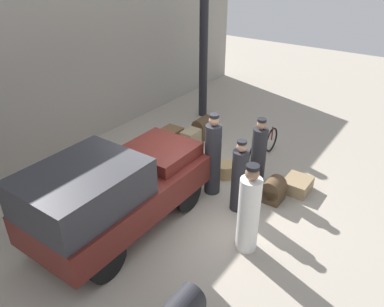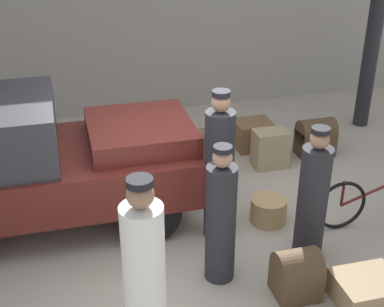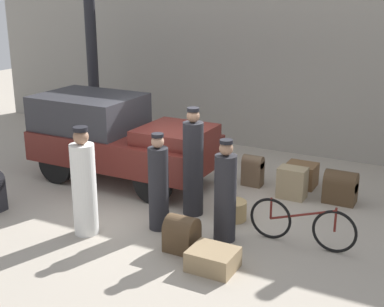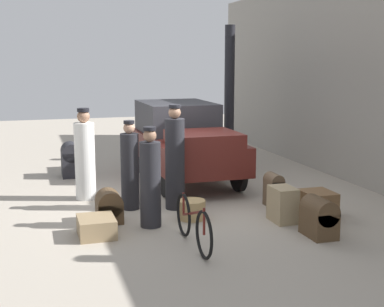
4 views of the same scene
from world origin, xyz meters
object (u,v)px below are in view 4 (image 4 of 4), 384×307
porter_with_bicycle (150,181)px  trunk_barrel_dark (109,207)px  conductor_in_dark_uniform (85,158)px  trunk_wicker_pale (319,217)px  suitcase_small_leather (283,204)px  porter_standing_middle (130,169)px  truck (184,139)px  trunk_large_brown (274,189)px  porter_carrying_trunk (175,161)px  suitcase_tan_flat (318,205)px  suitcase_black_upright (97,227)px  bicycle (193,223)px  trunk_umber_medium (71,159)px  wicker_basket (192,210)px

porter_with_bicycle → trunk_barrel_dark: porter_with_bicycle is taller
conductor_in_dark_uniform → trunk_wicker_pale: (3.29, 3.16, -0.50)m
suitcase_small_leather → porter_standing_middle: bearing=-123.6°
truck → trunk_large_brown: truck is taller
trunk_wicker_pale → trunk_barrel_dark: 3.38m
porter_carrying_trunk → trunk_barrel_dark: 1.48m
suitcase_tan_flat → trunk_wicker_pale: bearing=-28.9°
truck → conductor_in_dark_uniform: bearing=-65.8°
porter_standing_middle → suitcase_black_upright: size_ratio=2.46×
porter_with_bicycle → trunk_barrel_dark: (-0.42, -0.61, -0.48)m
suitcase_black_upright → porter_carrying_trunk: bearing=126.1°
bicycle → porter_standing_middle: (-2.22, -0.50, 0.39)m
porter_carrying_trunk → porter_standing_middle: 0.82m
suitcase_black_upright → trunk_barrel_dark: trunk_barrel_dark is taller
bicycle → porter_carrying_trunk: (-2.00, 0.28, 0.53)m
porter_carrying_trunk → porter_with_bicycle: size_ratio=1.16×
bicycle → porter_standing_middle: porter_standing_middle is taller
suitcase_tan_flat → trunk_large_brown: 0.96m
trunk_umber_medium → bicycle: bearing=14.0°
porter_carrying_trunk → trunk_wicker_pale: 2.78m
suitcase_small_leather → suitcase_tan_flat: suitcase_small_leather is taller
wicker_basket → conductor_in_dark_uniform: (-1.86, -1.57, 0.64)m
conductor_in_dark_uniform → suitcase_tan_flat: 4.40m
conductor_in_dark_uniform → truck: bearing=114.2°
porter_carrying_trunk → suitcase_tan_flat: bearing=59.8°
trunk_large_brown → porter_with_bicycle: bearing=-78.5°
porter_standing_middle → trunk_umber_medium: porter_standing_middle is taller
porter_carrying_trunk → trunk_large_brown: bearing=77.1°
porter_with_bicycle → porter_standing_middle: 1.12m
suitcase_black_upright → suitcase_tan_flat: (0.13, 3.72, 0.08)m
porter_carrying_trunk → porter_standing_middle: size_ratio=1.17×
truck → bicycle: size_ratio=2.20×
trunk_wicker_pale → suitcase_small_leather: bearing=-167.5°
suitcase_small_leather → bicycle: bearing=-68.1°
wicker_basket → conductor_in_dark_uniform: 2.52m
conductor_in_dark_uniform → suitcase_black_upright: conductor_in_dark_uniform is taller
bicycle → trunk_umber_medium: trunk_umber_medium is taller
bicycle → trunk_umber_medium: size_ratio=2.12×
truck → porter_with_bicycle: size_ratio=2.26×
wicker_basket → suitcase_tan_flat: 2.14m
truck → porter_carrying_trunk: porter_carrying_trunk is taller
porter_carrying_trunk → conductor_in_dark_uniform: porter_carrying_trunk is taller
trunk_large_brown → wicker_basket: bearing=-79.6°
suitcase_black_upright → trunk_barrel_dark: size_ratio=1.20×
conductor_in_dark_uniform → suitcase_tan_flat: bearing=56.4°
trunk_barrel_dark → suitcase_tan_flat: trunk_barrel_dark is taller
wicker_basket → suitcase_black_upright: bearing=-75.6°
suitcase_black_upright → trunk_umber_medium: 4.40m
suitcase_black_upright → trunk_large_brown: (-0.73, 3.31, 0.18)m
suitcase_small_leather → suitcase_black_upright: (-0.16, -3.05, -0.15)m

